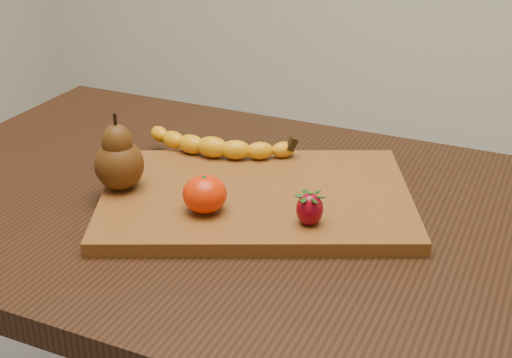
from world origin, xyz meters
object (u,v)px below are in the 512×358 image
at_px(pear, 118,152).
at_px(mandarin, 205,194).
at_px(cutting_board, 256,197).
at_px(table, 210,252).

distance_m(pear, mandarin, 0.15).
bearing_deg(cutting_board, mandarin, -139.72).
distance_m(table, mandarin, 0.17).
height_order(table, cutting_board, cutting_board).
height_order(cutting_board, mandarin, mandarin).
relative_size(table, cutting_board, 2.22).
distance_m(table, pear, 0.22).
bearing_deg(mandarin, pear, 174.56).
bearing_deg(cutting_board, pear, 175.76).
bearing_deg(table, mandarin, -64.45).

